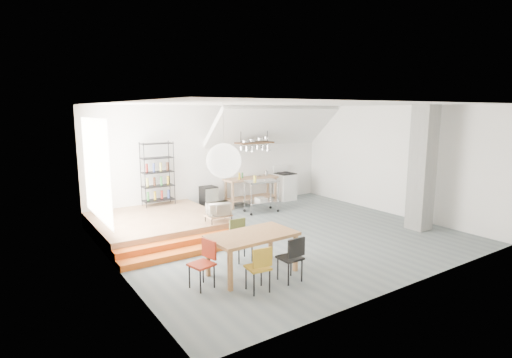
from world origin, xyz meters
TOP-DOWN VIEW (x-y plane):
  - floor at (0.00, 0.00)m, footprint 8.00×8.00m
  - wall_back at (0.00, 3.50)m, footprint 8.00×0.04m
  - wall_left at (-4.00, 0.00)m, footprint 0.04×7.00m
  - wall_right at (4.00, 0.00)m, footprint 0.04×7.00m
  - ceiling at (0.00, 0.00)m, footprint 8.00×7.00m
  - slope_ceiling at (1.80, 2.90)m, footprint 4.40×1.44m
  - window_pane at (-3.98, 1.50)m, footprint 0.02×2.50m
  - platform at (-2.50, 2.00)m, footprint 3.00×3.00m
  - step_lower at (-2.50, 0.05)m, footprint 3.00×0.35m
  - step_upper at (-2.50, 0.40)m, footprint 3.00×0.35m
  - concrete_column at (3.30, -1.50)m, footprint 0.50×0.50m
  - kitchen_counter at (1.10, 3.15)m, footprint 1.80×0.60m
  - stove at (2.50, 3.16)m, footprint 0.60×0.60m
  - pot_rack at (1.13, 2.92)m, footprint 1.20×0.50m
  - wire_shelving at (-2.00, 3.20)m, footprint 0.88×0.38m
  - microwave_shelf at (-1.40, 0.75)m, footprint 0.60×0.40m
  - paper_lantern at (-2.51, -1.55)m, footprint 0.60×0.60m
  - dining_table at (-1.91, -1.52)m, footprint 1.67×0.98m
  - chair_mustard at (-2.25, -2.27)m, footprint 0.41×0.41m
  - chair_black at (-1.53, -2.25)m, footprint 0.39×0.39m
  - chair_olive at (-1.73, -0.78)m, footprint 0.40×0.40m
  - chair_red at (-2.92, -1.55)m, footprint 0.45×0.45m
  - rolling_cart at (0.85, 2.20)m, footprint 1.05×0.67m
  - mini_fridge at (-0.42, 3.20)m, footprint 0.45×0.45m
  - microwave at (-1.40, 0.75)m, footprint 0.59×0.44m
  - bowl at (1.41, 3.10)m, footprint 0.24×0.24m

SIDE VIEW (x-z plane):
  - floor at x=0.00m, z-range 0.00..0.00m
  - step_lower at x=-2.50m, z-range 0.00..0.13m
  - step_upper at x=-2.50m, z-range 0.00..0.27m
  - platform at x=-2.50m, z-range 0.00..0.40m
  - mini_fridge at x=-0.42m, z-range 0.00..0.77m
  - stove at x=2.50m, z-range -0.11..1.07m
  - chair_mustard at x=-2.25m, z-range 0.08..0.90m
  - chair_red at x=-2.92m, z-range 0.08..0.91m
  - chair_black at x=-1.53m, z-range 0.08..0.93m
  - chair_olive at x=-1.73m, z-range 0.08..0.93m
  - microwave_shelf at x=-1.40m, z-range 0.46..0.63m
  - kitchen_counter at x=1.10m, z-range 0.17..1.08m
  - rolling_cart at x=0.85m, z-range 0.14..1.12m
  - dining_table at x=-1.91m, z-range 0.31..1.08m
  - microwave at x=-1.40m, z-range 0.56..0.87m
  - bowl at x=1.41m, z-range 0.91..0.96m
  - wire_shelving at x=-2.00m, z-range 0.43..2.23m
  - wall_back at x=0.00m, z-range 0.00..3.20m
  - wall_left at x=-4.00m, z-range 0.00..3.20m
  - wall_right at x=4.00m, z-range 0.00..3.20m
  - concrete_column at x=3.30m, z-range 0.00..3.20m
  - window_pane at x=-3.98m, z-range 0.70..2.90m
  - pot_rack at x=1.13m, z-range 1.26..2.69m
  - paper_lantern at x=-2.51m, z-range 1.90..2.50m
  - slope_ceiling at x=1.80m, z-range 1.89..3.21m
  - ceiling at x=0.00m, z-range 3.19..3.21m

